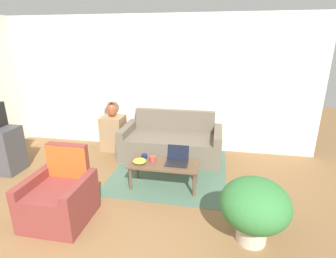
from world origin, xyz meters
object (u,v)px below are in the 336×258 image
at_px(cup_yellow, 144,156).
at_px(armchair, 61,198).
at_px(couch, 172,143).
at_px(coffee_table, 164,166).
at_px(snack_bowl, 140,161).
at_px(potted_plant, 255,206).
at_px(cup_navy, 153,159).
at_px(table_lamp, 111,98).
at_px(laptop, 177,159).

bearing_deg(cup_yellow, armchair, -125.99).
relative_size(couch, coffee_table, 1.77).
bearing_deg(snack_bowl, potted_plant, -29.85).
distance_m(cup_navy, potted_plant, 1.66).
bearing_deg(cup_navy, table_lamp, 132.12).
bearing_deg(table_lamp, snack_bowl, -54.46).
bearing_deg(cup_navy, armchair, -133.53).
distance_m(couch, table_lamp, 1.47).
xyz_separation_m(coffee_table, potted_plant, (1.18, -0.94, 0.10)).
relative_size(laptop, potted_plant, 0.43).
bearing_deg(cup_yellow, snack_bowl, -99.46).
bearing_deg(armchair, cup_navy, 46.47).
bearing_deg(cup_yellow, coffee_table, -18.00).
height_order(coffee_table, potted_plant, potted_plant).
bearing_deg(snack_bowl, table_lamp, 125.54).
bearing_deg(coffee_table, snack_bowl, -170.85).
bearing_deg(couch, table_lamp, 173.18).
bearing_deg(couch, armchair, -116.17).
bearing_deg(laptop, snack_bowl, -168.52).
height_order(cup_navy, snack_bowl, cup_navy).
height_order(couch, coffee_table, couch).
bearing_deg(cup_yellow, couch, 76.17).
xyz_separation_m(coffee_table, cup_navy, (-0.18, 0.02, 0.09)).
bearing_deg(cup_navy, couch, 85.05).
bearing_deg(armchair, coffee_table, 40.94).
relative_size(couch, armchair, 2.07).
bearing_deg(laptop, potted_plant, -45.10).
height_order(armchair, potted_plant, armchair).
distance_m(couch, potted_plant, 2.43).
height_order(table_lamp, cup_navy, table_lamp).
relative_size(table_lamp, coffee_table, 0.55).
xyz_separation_m(armchair, coffee_table, (1.11, 0.96, 0.07)).
bearing_deg(snack_bowl, coffee_table, 9.15).
relative_size(armchair, coffee_table, 0.86).
relative_size(coffee_table, cup_navy, 11.26).
bearing_deg(snack_bowl, laptop, 11.48).
height_order(armchair, laptop, armchair).
xyz_separation_m(armchair, potted_plant, (2.29, 0.02, 0.17)).
relative_size(armchair, cup_yellow, 9.84).
xyz_separation_m(cup_navy, cup_yellow, (-0.16, 0.09, -0.01)).
distance_m(laptop, cup_yellow, 0.52).
xyz_separation_m(armchair, cup_yellow, (0.77, 1.07, 0.15)).
bearing_deg(table_lamp, cup_navy, -47.88).
height_order(couch, cup_yellow, couch).
distance_m(couch, snack_bowl, 1.23).
distance_m(table_lamp, cup_yellow, 1.65).
bearing_deg(armchair, couch, 63.83).
bearing_deg(potted_plant, cup_yellow, 145.26).
distance_m(couch, coffee_table, 1.14).
xyz_separation_m(couch, cup_navy, (-0.10, -1.11, 0.17)).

